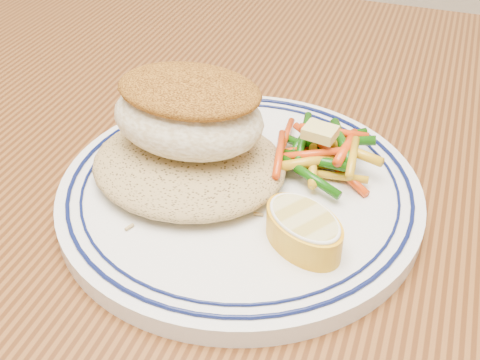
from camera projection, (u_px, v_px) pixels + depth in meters
name	position (u px, v px, depth m)	size (l,w,h in m)	color
dining_table	(263.00, 301.00, 0.51)	(1.50, 0.90, 0.75)	#48240E
plate	(240.00, 191.00, 0.45)	(0.27, 0.27, 0.02)	silver
rice_pilaf	(189.00, 161.00, 0.45)	(0.15, 0.13, 0.03)	#A28651
fish_fillet	(188.00, 111.00, 0.44)	(0.12, 0.09, 0.06)	#EDE4C4
vegetable_pile	(320.00, 152.00, 0.46)	(0.10, 0.10, 0.03)	gold
butter_pat	(320.00, 132.00, 0.45)	(0.02, 0.02, 0.01)	#DACA6A
lemon_wedge	(304.00, 229.00, 0.39)	(0.08, 0.08, 0.02)	gold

